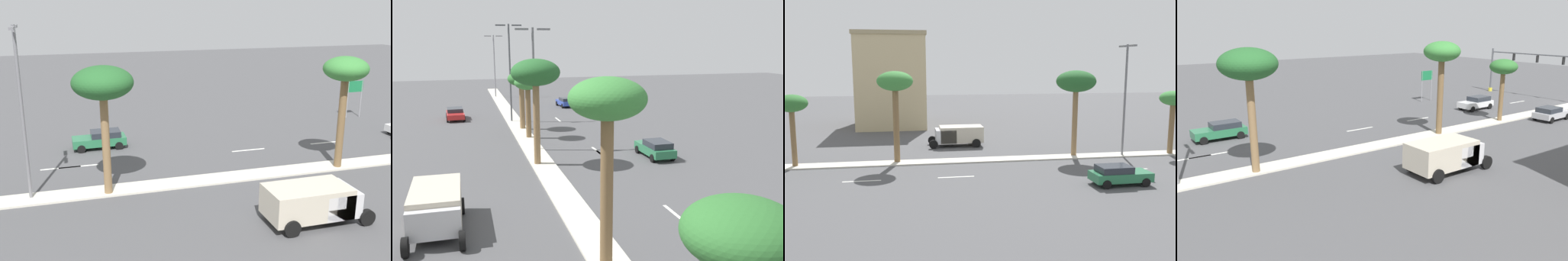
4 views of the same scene
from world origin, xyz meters
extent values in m
plane|color=#4C4C4F|center=(0.00, 36.23, 0.00)|extent=(160.00, 160.00, 0.00)
cube|color=silver|center=(5.22, 4.00, 0.01)|extent=(0.20, 2.80, 0.01)
cube|color=silver|center=(5.22, 11.95, 0.01)|extent=(0.20, 2.80, 0.01)
cube|color=silver|center=(5.22, 20.25, 0.01)|extent=(0.20, 2.80, 0.01)
cube|color=silver|center=(5.22, 27.30, 0.01)|extent=(0.20, 2.80, 0.01)
cube|color=silver|center=(5.22, 40.60, 0.01)|extent=(0.20, 2.80, 0.01)
cube|color=silver|center=(5.22, 41.86, 0.01)|extent=(0.20, 2.80, 0.01)
cylinder|color=#515459|center=(12.77, -0.11, 3.02)|extent=(0.24, 0.24, 6.05)
cylinder|color=gold|center=(12.77, -0.11, 0.25)|extent=(0.53, 0.53, 0.50)
cylinder|color=#515459|center=(3.97, -0.11, 5.60)|extent=(17.59, 0.16, 0.16)
cube|color=black|center=(9.25, -0.11, 5.05)|extent=(0.20, 0.32, 0.90)
sphere|color=red|center=(9.25, -0.23, 5.35)|extent=(0.18, 0.18, 0.18)
cube|color=black|center=(5.73, -0.11, 5.05)|extent=(0.20, 0.32, 0.90)
sphere|color=red|center=(5.73, -0.23, 5.35)|extent=(0.18, 0.18, 0.18)
cube|color=black|center=(2.21, -0.11, 5.05)|extent=(0.20, 0.32, 0.90)
sphere|color=red|center=(2.21, -0.23, 5.35)|extent=(0.18, 0.18, 0.18)
cylinder|color=gray|center=(12.20, 11.97, 1.89)|extent=(0.10, 0.10, 3.78)
cylinder|color=gray|center=(12.20, 13.56, 1.89)|extent=(0.10, 0.10, 3.78)
cube|color=#19723F|center=(12.20, 12.77, 3.21)|extent=(0.08, 1.76, 1.14)
cylinder|color=brown|center=(-0.13, 14.27, 2.53)|extent=(0.44, 0.44, 4.82)
ellipsoid|color=#2D6B2D|center=(-0.13, 14.27, 5.40)|extent=(2.64, 2.64, 1.45)
cylinder|color=brown|center=(-0.30, 22.71, 3.37)|extent=(0.52, 0.52, 6.50)
ellipsoid|color=#387F38|center=(-0.30, 22.71, 7.16)|extent=(3.07, 3.07, 1.69)
cylinder|color=olive|center=(-0.39, 39.03, 3.25)|extent=(0.49, 0.49, 6.27)
ellipsoid|color=#235B28|center=(-0.39, 39.03, 7.02)|extent=(3.62, 3.62, 1.99)
cube|color=#B2B2B7|center=(-2.70, 9.50, 0.60)|extent=(1.97, 4.07, 0.56)
cube|color=#262B33|center=(-2.71, 10.00, 1.12)|extent=(1.73, 2.26, 0.47)
cylinder|color=black|center=(-1.78, 8.12, 0.32)|extent=(0.24, 0.65, 0.64)
cylinder|color=black|center=(-3.53, 8.07, 0.32)|extent=(0.24, 0.65, 0.64)
cylinder|color=black|center=(-1.86, 10.93, 0.32)|extent=(0.24, 0.65, 0.64)
cylinder|color=black|center=(-3.61, 10.87, 0.32)|extent=(0.24, 0.65, 0.64)
cube|color=silver|center=(5.26, 11.63, 0.63)|extent=(1.84, 4.21, 0.61)
cube|color=#262B33|center=(5.27, 11.11, 1.18)|extent=(1.63, 2.33, 0.50)
cylinder|color=black|center=(4.40, 13.08, 0.32)|extent=(0.23, 0.64, 0.64)
cylinder|color=black|center=(6.08, 13.11, 0.32)|extent=(0.23, 0.64, 0.64)
cylinder|color=black|center=(4.45, 10.16, 0.32)|extent=(0.23, 0.64, 0.64)
cylinder|color=black|center=(6.13, 10.18, 0.32)|extent=(0.23, 0.64, 0.64)
cube|color=#287047|center=(9.18, 38.76, 0.64)|extent=(1.89, 4.27, 0.63)
cube|color=#262B33|center=(9.19, 38.23, 1.19)|extent=(1.68, 2.36, 0.48)
cylinder|color=black|center=(8.29, 40.23, 0.32)|extent=(0.23, 0.64, 0.64)
cylinder|color=black|center=(10.02, 40.25, 0.32)|extent=(0.23, 0.64, 0.64)
cylinder|color=black|center=(8.34, 37.26, 0.32)|extent=(0.23, 0.64, 0.64)
cylinder|color=black|center=(10.07, 37.29, 0.32)|extent=(0.23, 0.64, 0.64)
cube|color=silver|center=(-7.20, 27.54, 1.14)|extent=(2.42, 2.10, 1.38)
cube|color=beige|center=(-7.20, 29.19, 1.27)|extent=(2.42, 4.47, 1.64)
cylinder|color=black|center=(-5.99, 26.20, 0.45)|extent=(0.28, 0.90, 0.90)
cylinder|color=black|center=(-8.41, 26.20, 0.45)|extent=(0.28, 0.90, 0.90)
cylinder|color=black|center=(-5.99, 30.63, 0.45)|extent=(0.28, 0.90, 0.90)
cylinder|color=black|center=(-8.41, 30.63, 0.45)|extent=(0.28, 0.90, 0.90)
camera|label=1|loc=(-27.12, 41.27, 11.63)|focal=42.04mm
camera|label=2|loc=(-5.62, 6.89, 9.35)|focal=40.44mm
camera|label=3|loc=(36.67, 23.94, 8.66)|focal=38.94mm
camera|label=4|loc=(-25.02, 47.10, 9.36)|focal=37.40mm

